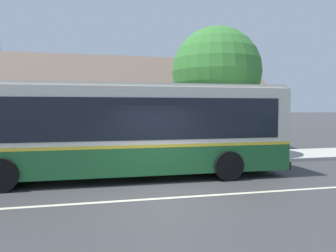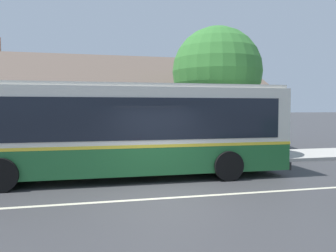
{
  "view_description": "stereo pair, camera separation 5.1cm",
  "coord_description": "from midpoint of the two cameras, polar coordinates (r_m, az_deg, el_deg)",
  "views": [
    {
      "loc": [
        -1.95,
        -8.46,
        2.43
      ],
      "look_at": [
        0.77,
        3.16,
        1.77
      ],
      "focal_mm": 35.0,
      "sensor_mm": 36.0,
      "label": 1
    },
    {
      "loc": [
        -1.9,
        -8.47,
        2.43
      ],
      "look_at": [
        0.77,
        3.16,
        1.77
      ],
      "focal_mm": 35.0,
      "sensor_mm": 36.0,
      "label": 2
    }
  ],
  "objects": [
    {
      "name": "transit_bus",
      "position": [
        11.41,
        -9.48,
        -0.38
      ],
      "size": [
        12.07,
        2.86,
        3.22
      ],
      "color": "#236633",
      "rests_on": "ground"
    },
    {
      "name": "street_tree_primary",
      "position": [
        16.29,
        8.36,
        9.29
      ],
      "size": [
        4.32,
        4.32,
        6.35
      ],
      "color": "#4C3828",
      "rests_on": "ground"
    },
    {
      "name": "community_building",
      "position": [
        21.33,
        -14.16,
        1.76
      ],
      "size": [
        20.69,
        8.71,
        6.82
      ],
      "color": "tan",
      "rests_on": "ground"
    },
    {
      "name": "sidewalk_far",
      "position": [
        14.78,
        -5.56,
        -6.02
      ],
      "size": [
        60.0,
        3.0,
        0.15
      ],
      "primitive_type": "cube",
      "color": "#ADAAA3",
      "rests_on": "ground"
    },
    {
      "name": "lane_divider_stripe",
      "position": [
        9.02,
        -0.38,
        -12.44
      ],
      "size": [
        60.0,
        0.16,
        0.01
      ],
      "primitive_type": "cube",
      "color": "beige",
      "rests_on": "ground"
    },
    {
      "name": "ground_plane",
      "position": [
        9.02,
        -0.38,
        -12.47
      ],
      "size": [
        300.0,
        300.0,
        0.0
      ],
      "primitive_type": "plane",
      "color": "#38383A"
    }
  ]
}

